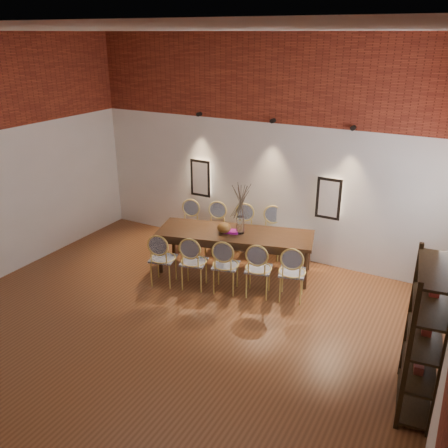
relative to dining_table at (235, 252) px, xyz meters
The scene contains 25 objects.
floor 2.50m from the dining_table, 89.30° to the right, with size 7.00×7.00×0.02m, color brown.
ceiling 4.39m from the dining_table, 89.30° to the right, with size 7.00×7.00×0.02m, color silver.
wall_back 1.95m from the dining_table, 88.41° to the left, with size 7.00×0.10×4.00m, color silver.
brick_band_back 3.05m from the dining_table, 88.30° to the left, with size 7.00×0.02×1.50m, color maroon.
niche_left 1.85m from the dining_table, 142.22° to the left, with size 0.36×0.06×0.66m, color #FFEAC6.
niche_right 1.90m from the dining_table, 36.50° to the left, with size 0.36×0.06×0.66m, color #FFEAC6.
spot_fixture_left 2.69m from the dining_table, 143.08° to the left, with size 0.08×0.08×0.10m, color black.
spot_fixture_mid 2.39m from the dining_table, 76.44° to the left, with size 0.08×0.08×0.10m, color black.
spot_fixture_right 2.88m from the dining_table, 30.34° to the left, with size 0.08×0.08×0.10m, color black.
dining_table is the anchor object (origin of this frame).
chair_near_a 1.30m from the dining_table, 131.25° to the right, with size 0.44×0.44×0.94m, color #D2B659, non-canonical shape.
chair_near_b 0.90m from the dining_table, 111.82° to the right, with size 0.44×0.44×0.94m, color #D2B659, non-canonical shape.
chair_near_c 0.72m from the dining_table, 74.75° to the right, with size 0.44×0.44×0.94m, color #D2B659, non-canonical shape.
chair_near_d 0.90m from the dining_table, 37.67° to the right, with size 0.44×0.44×0.94m, color #D2B659, non-canonical shape.
chair_near_e 1.30m from the dining_table, 18.24° to the right, with size 0.44×0.44×0.94m, color #D2B659, non-canonical shape.
chair_far_a 1.30m from the dining_table, 161.76° to the left, with size 0.44×0.44×0.94m, color #D2B659, non-canonical shape.
chair_far_b 0.90m from the dining_table, 142.33° to the left, with size 0.44×0.44×0.94m, color #D2B659, non-canonical shape.
chair_far_c 0.72m from the dining_table, 105.25° to the left, with size 0.44×0.44×0.94m, color #D2B659, non-canonical shape.
chair_far_d 0.90m from the dining_table, 68.18° to the left, with size 0.44×0.44×0.94m, color #D2B659, non-canonical shape.
chair_far_e 1.30m from the dining_table, 48.75° to the left, with size 0.44×0.44×0.94m, color #D2B659, non-canonical shape.
vase 0.53m from the dining_table, 15.25° to the left, with size 0.14×0.14×0.30m, color silver.
dried_branches 0.98m from the dining_table, 15.25° to the left, with size 0.50×0.50×0.70m, color #493D2F, non-canonical shape.
bowl 0.50m from the dining_table, 149.37° to the right, with size 0.24×0.24×0.18m, color brown.
book 0.40m from the dining_table, 158.75° to the right, with size 0.26×0.18×0.03m, color #8C107C.
shelving_rack 3.86m from the dining_table, 30.04° to the right, with size 0.38×1.00×1.80m, color black, non-canonical shape.
Camera 1 is at (3.42, -4.28, 3.97)m, focal length 38.00 mm.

